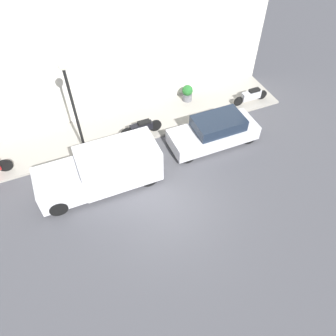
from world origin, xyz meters
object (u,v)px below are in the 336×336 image
scooter_silver (251,96)px  streetlamp (71,96)px  potted_plant (187,93)px  delivery_van (101,170)px  motorcycle_black (142,127)px  parked_car (214,132)px

scooter_silver → streetlamp: size_ratio=0.42×
potted_plant → scooter_silver: bearing=-116.1°
delivery_van → potted_plant: size_ratio=5.65×
streetlamp → potted_plant: size_ratio=5.29×
delivery_van → potted_plant: bearing=-56.1°
motorcycle_black → streetlamp: streetlamp is taller
scooter_silver → streetlamp: bearing=92.1°
streetlamp → delivery_van: bearing=-172.1°
scooter_silver → delivery_van: bearing=105.1°
motorcycle_black → scooter_silver: bearing=-88.7°
scooter_silver → potted_plant: potted_plant is taller
parked_car → motorcycle_black: parked_car is taller
parked_car → streetlamp: bearing=75.0°
scooter_silver → streetlamp: streetlamp is taller
parked_car → motorcycle_black: size_ratio=2.03×
parked_car → delivery_van: 5.62m
scooter_silver → potted_plant: bearing=63.9°
delivery_van → scooter_silver: size_ratio=2.51×
delivery_van → streetlamp: bearing=7.9°
motorcycle_black → potted_plant: (1.66, -3.22, 0.03)m
delivery_van → motorcycle_black: bearing=-48.9°
parked_car → potted_plant: size_ratio=4.69×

